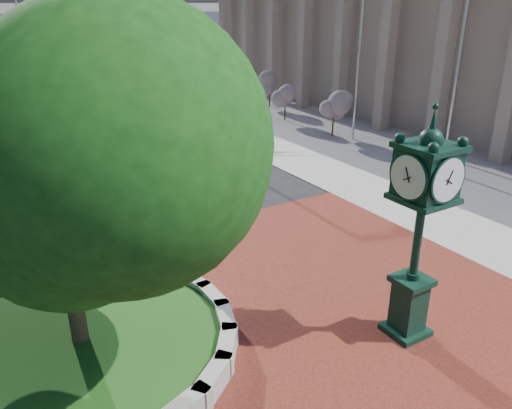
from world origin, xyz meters
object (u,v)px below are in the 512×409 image
object	(u,v)px
street_lamp_far	(23,31)
street_lamp_near	(133,24)
flagpole_b	(360,42)
flagpole_a	(462,38)
post_clock	(420,220)
parked_car	(42,86)

from	to	relation	value
street_lamp_far	street_lamp_near	bearing A→B (deg)	-66.93
flagpole_b	street_lamp_far	world-z (taller)	flagpole_b
flagpole_a	street_lamp_near	xyz separation A→B (m)	(-8.51, 20.69, 0.06)
flagpole_a	street_lamp_near	distance (m)	22.37
street_lamp_far	post_clock	bearing A→B (deg)	-87.66
parked_car	flagpole_a	distance (m)	32.64
flagpole_a	flagpole_b	distance (m)	5.39
flagpole_b	street_lamp_far	distance (m)	31.14
parked_car	flagpole_a	xyz separation A→B (m)	(13.87, -29.15, 4.85)
flagpole_a	flagpole_b	bearing A→B (deg)	105.28
post_clock	street_lamp_near	distance (m)	30.09
post_clock	street_lamp_near	world-z (taller)	street_lamp_near
flagpole_a	street_lamp_near	world-z (taller)	flagpole_a
parked_car	street_lamp_far	xyz separation A→B (m)	(-0.15, 4.50, 4.01)
flagpole_a	street_lamp_far	size ratio (longest dim) A/B	1.34
street_lamp_near	flagpole_a	bearing A→B (deg)	-67.65
flagpole_b	street_lamp_near	bearing A→B (deg)	114.57
post_clock	street_lamp_far	distance (m)	42.75
parked_car	street_lamp_far	bearing A→B (deg)	67.52
flagpole_b	street_lamp_far	xyz separation A→B (m)	(-12.61, 28.47, -0.40)
post_clock	flagpole_a	size ratio (longest dim) A/B	0.48
parked_car	street_lamp_far	distance (m)	6.03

